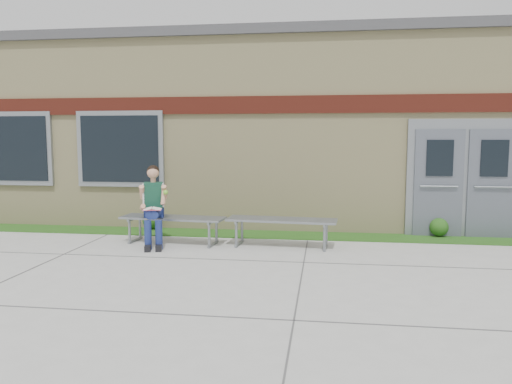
# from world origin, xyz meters

# --- Properties ---
(ground) EXTENTS (80.00, 80.00, 0.00)m
(ground) POSITION_xyz_m (0.00, 0.00, 0.00)
(ground) COLOR #9E9E99
(ground) RESTS_ON ground
(grass_strip) EXTENTS (16.00, 0.80, 0.02)m
(grass_strip) POSITION_xyz_m (0.00, 2.60, 0.01)
(grass_strip) COLOR #1C4512
(grass_strip) RESTS_ON ground
(school_building) EXTENTS (16.20, 6.22, 4.20)m
(school_building) POSITION_xyz_m (-0.00, 5.99, 2.10)
(school_building) COLOR beige
(school_building) RESTS_ON ground
(bench_left) EXTENTS (1.96, 0.71, 0.50)m
(bench_left) POSITION_xyz_m (-1.45, 1.59, 0.38)
(bench_left) COLOR gray
(bench_left) RESTS_ON ground
(bench_right) EXTENTS (1.98, 0.68, 0.51)m
(bench_right) POSITION_xyz_m (0.55, 1.59, 0.39)
(bench_right) COLOR gray
(bench_right) RESTS_ON ground
(girl) EXTENTS (0.59, 0.89, 1.45)m
(girl) POSITION_xyz_m (-1.74, 1.38, 0.76)
(girl) COLOR navy
(girl) RESTS_ON ground
(shrub_mid) EXTENTS (0.38, 0.38, 0.38)m
(shrub_mid) POSITION_xyz_m (-2.31, 2.85, 0.21)
(shrub_mid) COLOR #1C4512
(shrub_mid) RESTS_ON grass_strip
(shrub_east) EXTENTS (0.36, 0.36, 0.36)m
(shrub_east) POSITION_xyz_m (3.53, 2.85, 0.20)
(shrub_east) COLOR #1C4512
(shrub_east) RESTS_ON grass_strip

